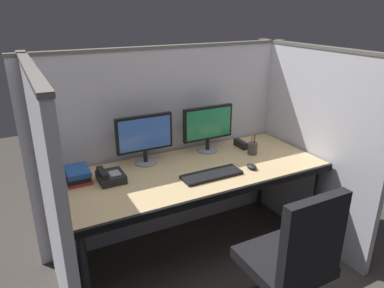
{
  "coord_description": "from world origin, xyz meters",
  "views": [
    {
      "loc": [
        -1.1,
        -1.77,
        1.84
      ],
      "look_at": [
        0.0,
        0.35,
        0.92
      ],
      "focal_mm": 33.34,
      "sensor_mm": 36.0,
      "label": 1
    }
  ],
  "objects_px": {
    "desk": "(196,176)",
    "book_stack": "(77,175)",
    "monitor_left": "(145,136)",
    "monitor_right": "(208,126)",
    "computer_mouse": "(252,167)",
    "keyboard_main": "(212,175)",
    "office_chair": "(287,280)",
    "desk_phone": "(110,177)",
    "pen_cup": "(252,148)",
    "red_stapler": "(241,144)"
  },
  "relations": [
    {
      "from": "keyboard_main",
      "to": "book_stack",
      "type": "relative_size",
      "value": 2.01
    },
    {
      "from": "desk",
      "to": "pen_cup",
      "type": "height_order",
      "value": "pen_cup"
    },
    {
      "from": "computer_mouse",
      "to": "red_stapler",
      "type": "height_order",
      "value": "red_stapler"
    },
    {
      "from": "computer_mouse",
      "to": "desk_phone",
      "type": "bearing_deg",
      "value": 163.9
    },
    {
      "from": "monitor_left",
      "to": "keyboard_main",
      "type": "relative_size",
      "value": 1.0
    },
    {
      "from": "monitor_right",
      "to": "keyboard_main",
      "type": "height_order",
      "value": "monitor_right"
    },
    {
      "from": "monitor_left",
      "to": "monitor_right",
      "type": "xyz_separation_m",
      "value": [
        0.53,
        -0.0,
        0.0
      ]
    },
    {
      "from": "computer_mouse",
      "to": "pen_cup",
      "type": "xyz_separation_m",
      "value": [
        0.17,
        0.22,
        0.03
      ]
    },
    {
      "from": "desk",
      "to": "computer_mouse",
      "type": "distance_m",
      "value": 0.41
    },
    {
      "from": "office_chair",
      "to": "red_stapler",
      "type": "relative_size",
      "value": 6.5
    },
    {
      "from": "desk",
      "to": "computer_mouse",
      "type": "xyz_separation_m",
      "value": [
        0.37,
        -0.17,
        0.07
      ]
    },
    {
      "from": "desk",
      "to": "pen_cup",
      "type": "bearing_deg",
      "value": 6.04
    },
    {
      "from": "monitor_right",
      "to": "pen_cup",
      "type": "xyz_separation_m",
      "value": [
        0.28,
        -0.22,
        -0.17
      ]
    },
    {
      "from": "red_stapler",
      "to": "book_stack",
      "type": "height_order",
      "value": "book_stack"
    },
    {
      "from": "office_chair",
      "to": "pen_cup",
      "type": "xyz_separation_m",
      "value": [
        0.4,
        0.92,
        0.42
      ]
    },
    {
      "from": "keyboard_main",
      "to": "book_stack",
      "type": "height_order",
      "value": "book_stack"
    },
    {
      "from": "office_chair",
      "to": "desk",
      "type": "bearing_deg",
      "value": 107.38
    },
    {
      "from": "monitor_left",
      "to": "keyboard_main",
      "type": "height_order",
      "value": "monitor_left"
    },
    {
      "from": "desk",
      "to": "book_stack",
      "type": "relative_size",
      "value": 8.9
    },
    {
      "from": "computer_mouse",
      "to": "keyboard_main",
      "type": "bearing_deg",
      "value": 175.08
    },
    {
      "from": "monitor_left",
      "to": "monitor_right",
      "type": "distance_m",
      "value": 0.53
    },
    {
      "from": "monitor_left",
      "to": "book_stack",
      "type": "distance_m",
      "value": 0.54
    },
    {
      "from": "keyboard_main",
      "to": "desk",
      "type": "bearing_deg",
      "value": 109.68
    },
    {
      "from": "monitor_left",
      "to": "pen_cup",
      "type": "distance_m",
      "value": 0.86
    },
    {
      "from": "monitor_right",
      "to": "computer_mouse",
      "type": "height_order",
      "value": "monitor_right"
    },
    {
      "from": "monitor_right",
      "to": "pen_cup",
      "type": "relative_size",
      "value": 2.6
    },
    {
      "from": "desk",
      "to": "office_chair",
      "type": "relative_size",
      "value": 1.95
    },
    {
      "from": "monitor_left",
      "to": "desk_phone",
      "type": "xyz_separation_m",
      "value": [
        -0.32,
        -0.17,
        -0.18
      ]
    },
    {
      "from": "keyboard_main",
      "to": "desk_phone",
      "type": "relative_size",
      "value": 2.26
    },
    {
      "from": "monitor_right",
      "to": "office_chair",
      "type": "bearing_deg",
      "value": -95.72
    },
    {
      "from": "office_chair",
      "to": "monitor_left",
      "type": "distance_m",
      "value": 1.35
    },
    {
      "from": "red_stapler",
      "to": "monitor_left",
      "type": "bearing_deg",
      "value": 175.82
    },
    {
      "from": "desk",
      "to": "office_chair",
      "type": "distance_m",
      "value": 0.93
    },
    {
      "from": "book_stack",
      "to": "desk_phone",
      "type": "bearing_deg",
      "value": -28.2
    },
    {
      "from": "office_chair",
      "to": "computer_mouse",
      "type": "distance_m",
      "value": 0.83
    },
    {
      "from": "office_chair",
      "to": "red_stapler",
      "type": "xyz_separation_m",
      "value": [
        0.4,
        1.08,
        0.4
      ]
    },
    {
      "from": "desk",
      "to": "book_stack",
      "type": "xyz_separation_m",
      "value": [
        -0.79,
        0.22,
        0.09
      ]
    },
    {
      "from": "red_stapler",
      "to": "desk_phone",
      "type": "height_order",
      "value": "desk_phone"
    },
    {
      "from": "red_stapler",
      "to": "book_stack",
      "type": "bearing_deg",
      "value": -179.74
    },
    {
      "from": "book_stack",
      "to": "computer_mouse",
      "type": "bearing_deg",
      "value": -18.26
    },
    {
      "from": "desk",
      "to": "keyboard_main",
      "type": "height_order",
      "value": "keyboard_main"
    },
    {
      "from": "desk",
      "to": "book_stack",
      "type": "height_order",
      "value": "book_stack"
    },
    {
      "from": "monitor_left",
      "to": "monitor_right",
      "type": "relative_size",
      "value": 1.0
    },
    {
      "from": "monitor_left",
      "to": "desk_phone",
      "type": "bearing_deg",
      "value": -151.93
    },
    {
      "from": "desk_phone",
      "to": "pen_cup",
      "type": "bearing_deg",
      "value": -2.78
    },
    {
      "from": "desk",
      "to": "monitor_left",
      "type": "xyz_separation_m",
      "value": [
        -0.28,
        0.28,
        0.27
      ]
    },
    {
      "from": "office_chair",
      "to": "red_stapler",
      "type": "height_order",
      "value": "office_chair"
    },
    {
      "from": "red_stapler",
      "to": "desk_phone",
      "type": "bearing_deg",
      "value": -174.49
    },
    {
      "from": "computer_mouse",
      "to": "desk",
      "type": "bearing_deg",
      "value": 155.78
    },
    {
      "from": "desk",
      "to": "keyboard_main",
      "type": "bearing_deg",
      "value": -70.32
    }
  ]
}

